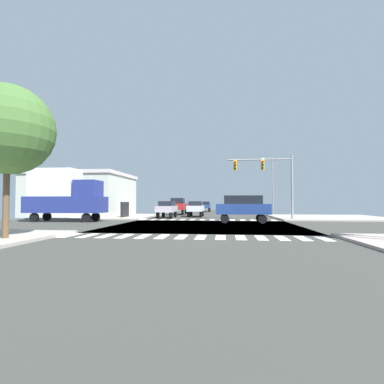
# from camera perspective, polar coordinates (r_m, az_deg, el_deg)

# --- Properties ---
(ground) EXTENTS (90.00, 90.00, 0.05)m
(ground) POSITION_cam_1_polar(r_m,az_deg,el_deg) (22.35, 2.56, -6.59)
(ground) COLOR #3A3B35
(sidewalk_corner_ne) EXTENTS (12.00, 12.00, 0.14)m
(sidewalk_corner_ne) POSITION_cam_1_polar(r_m,az_deg,el_deg) (36.18, 24.96, -4.49)
(sidewalk_corner_ne) COLOR #A09B91
(sidewalk_corner_ne) RESTS_ON ground
(sidewalk_corner_nw) EXTENTS (12.00, 12.00, 0.14)m
(sidewalk_corner_nw) POSITION_cam_1_polar(r_m,az_deg,el_deg) (37.19, -16.66, -4.52)
(sidewalk_corner_nw) COLOR #A6A08F
(sidewalk_corner_nw) RESTS_ON ground
(crosswalk_near) EXTENTS (13.50, 2.00, 0.01)m
(crosswalk_near) POSITION_cam_1_polar(r_m,az_deg,el_deg) (15.13, -0.18, -8.70)
(crosswalk_near) COLOR white
(crosswalk_near) RESTS_ON ground
(crosswalk_far) EXTENTS (13.50, 2.00, 0.01)m
(crosswalk_far) POSITION_cam_1_polar(r_m,az_deg,el_deg) (29.63, 2.98, -5.40)
(crosswalk_far) COLOR white
(crosswalk_far) RESTS_ON ground
(traffic_signal_mast) EXTENTS (6.39, 0.55, 6.42)m
(traffic_signal_mast) POSITION_cam_1_polar(r_m,az_deg,el_deg) (30.19, 14.22, 3.72)
(traffic_signal_mast) COLOR gray
(traffic_signal_mast) RESTS_ON ground
(street_lamp) EXTENTS (1.78, 0.32, 8.15)m
(street_lamp) POSITION_cam_1_polar(r_m,az_deg,el_deg) (43.40, 15.05, 2.18)
(street_lamp) COLOR gray
(street_lamp) RESTS_ON ground
(bank_building) EXTENTS (12.66, 10.40, 5.40)m
(bank_building) POSITION_cam_1_polar(r_m,az_deg,el_deg) (40.03, -20.37, -0.52)
(bank_building) COLOR beige
(bank_building) RESTS_ON ground
(sidewalk_tree) EXTENTS (4.16, 4.16, 7.20)m
(sidewalk_tree) POSITION_cam_1_polar(r_m,az_deg,el_deg) (16.27, -32.14, 10.15)
(sidewalk_tree) COLOR brown
(sidewalk_tree) RESTS_ON ground
(suv_farside_2) EXTENTS (4.60, 1.96, 2.34)m
(suv_farside_2) POSITION_cam_1_polar(r_m,az_deg,el_deg) (25.79, 9.81, -2.79)
(suv_farside_2) COLOR black
(suv_farside_2) RESTS_ON ground
(pickup_crossing_1) EXTENTS (2.00, 5.10, 2.35)m
(pickup_crossing_1) POSITION_cam_1_polar(r_m,az_deg,el_deg) (41.84, -2.61, -2.63)
(pickup_crossing_1) COLOR black
(pickup_crossing_1) RESTS_ON ground
(sedan_queued_1) EXTENTS (1.80, 4.30, 1.88)m
(sedan_queued_1) POSITION_cam_1_polar(r_m,az_deg,el_deg) (54.47, 2.62, -2.66)
(sedan_queued_1) COLOR black
(sedan_queued_1) RESTS_ON ground
(sedan_leading_2) EXTENTS (1.80, 4.30, 1.88)m
(sedan_leading_2) POSITION_cam_1_polar(r_m,az_deg,el_deg) (35.85, 0.74, -3.03)
(sedan_leading_2) COLOR black
(sedan_leading_2) RESTS_ON ground
(box_truck_trailing_1) EXTENTS (7.20, 2.40, 4.85)m
(box_truck_trailing_1) POSITION_cam_1_polar(r_m,az_deg,el_deg) (29.68, -23.60, -0.29)
(box_truck_trailing_1) COLOR black
(box_truck_trailing_1) RESTS_ON ground
(sedan_middle_3) EXTENTS (1.80, 4.30, 1.88)m
(sedan_middle_3) POSITION_cam_1_polar(r_m,az_deg,el_deg) (33.40, -4.88, -3.10)
(sedan_middle_3) COLOR black
(sedan_middle_3) RESTS_ON ground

